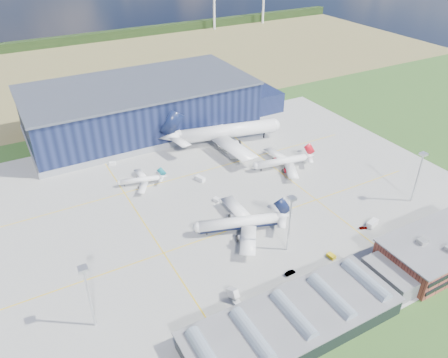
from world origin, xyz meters
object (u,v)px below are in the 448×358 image
at_px(airliner_widebody, 228,125).
at_px(car_a, 363,228).
at_px(hangar, 145,108).
at_px(airstair, 233,295).
at_px(light_mast_west, 87,288).
at_px(gse_tug_a, 331,256).
at_px(gse_cart_a, 217,200).
at_px(gse_cart_b, 112,163).
at_px(gse_van_b, 200,179).
at_px(airliner_red, 282,158).
at_px(car_b, 290,273).
at_px(gse_van_a, 372,224).
at_px(airliner_regional, 140,177).
at_px(ops_building, 443,247).
at_px(light_mast_center, 290,215).
at_px(airliner_navy, 239,217).
at_px(light_mast_east, 419,169).

xyz_separation_m(airliner_widebody, car_a, (10.06, -89.47, -10.24)).
bearing_deg(hangar, car_a, -72.65).
xyz_separation_m(airliner_widebody, airstair, (-52.10, -95.76, -9.30)).
bearing_deg(light_mast_west, gse_tug_a, -7.78).
bearing_deg(light_mast_west, gse_cart_a, 32.56).
height_order(gse_cart_b, car_a, gse_cart_b).
bearing_deg(gse_tug_a, gse_van_b, 98.71).
bearing_deg(airliner_red, car_b, 67.60).
bearing_deg(gse_van_a, car_b, 81.79).
bearing_deg(gse_cart_b, gse_van_a, -117.79).
bearing_deg(car_b, airliner_red, -37.51).
relative_size(light_mast_west, airliner_regional, 1.02).
xyz_separation_m(gse_van_a, airstair, (-66.44, -5.99, 0.29)).
xyz_separation_m(ops_building, car_a, (-11.81, 25.53, -4.26)).
relative_size(airliner_widebody, gse_van_a, 12.23).
height_order(light_mast_center, airliner_navy, light_mast_center).
bearing_deg(gse_van_b, airliner_navy, -113.93).
bearing_deg(gse_cart_b, airliner_red, -96.53).
xyz_separation_m(hangar, airstair, (-21.77, -135.57, -10.15)).
bearing_deg(gse_van_a, hangar, 3.00).
relative_size(airliner_red, gse_van_a, 6.10).
distance_m(airliner_widebody, gse_cart_b, 61.49).
distance_m(light_mast_west, airliner_navy, 63.43).
xyz_separation_m(gse_tug_a, airstair, (-40.24, 0.35, 0.82)).
distance_m(gse_cart_b, airstair, 103.09).
bearing_deg(car_b, gse_cart_a, -3.52).
xyz_separation_m(gse_cart_a, gse_cart_b, (-29.66, 52.05, -0.00)).
bearing_deg(ops_building, hangar, 108.63).
bearing_deg(airliner_regional, light_mast_east, 159.67).
relative_size(hangar, gse_cart_b, 47.63).
bearing_deg(light_mast_west, light_mast_center, 0.00).
bearing_deg(car_a, airliner_red, 20.21).
xyz_separation_m(light_mast_center, airliner_navy, (-9.86, 18.00, -9.03)).
bearing_deg(airstair, car_a, 0.07).
xyz_separation_m(light_mast_east, airliner_red, (-32.22, 49.81, -10.06)).
relative_size(airliner_widebody, gse_van_b, 14.26).
xyz_separation_m(ops_building, gse_van_a, (-7.52, 25.23, -3.61)).
bearing_deg(car_b, ops_building, -114.99).
xyz_separation_m(light_mast_west, car_b, (63.48, -10.82, -14.78)).
height_order(light_mast_east, airliner_navy, light_mast_east).
bearing_deg(airliner_navy, airliner_widebody, -98.52).
distance_m(airliner_widebody, car_b, 100.81).
xyz_separation_m(hangar, airliner_red, (39.97, -74.99, -6.25)).
bearing_deg(gse_cart_a, light_mast_center, -102.42).
xyz_separation_m(airliner_navy, airliner_regional, (-21.56, 50.22, -2.71)).
bearing_deg(light_mast_west, airstair, -14.70).
xyz_separation_m(ops_building, light_mast_center, (-45.01, 30.00, 10.64)).
xyz_separation_m(airliner_widebody, gse_van_b, (-29.46, -26.93, -9.71)).
bearing_deg(airliner_regional, gse_tug_a, 133.24).
height_order(light_mast_west, gse_van_b, light_mast_west).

